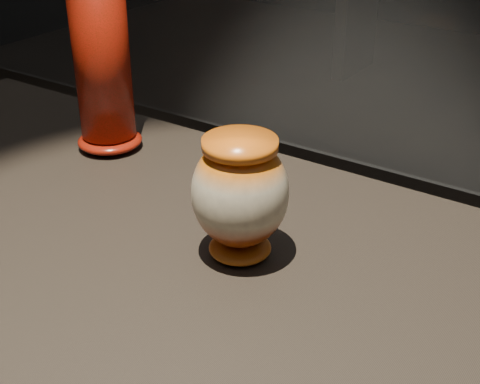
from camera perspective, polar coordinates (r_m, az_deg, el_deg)
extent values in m
cube|color=black|center=(0.97, -0.13, -8.71)|extent=(2.00, 0.80, 0.05)
ellipsoid|color=maroon|center=(1.00, 0.00, -4.74)|extent=(0.11, 0.11, 0.03)
ellipsoid|color=beige|center=(0.96, 0.00, -0.06)|extent=(0.17, 0.17, 0.16)
cylinder|color=orange|center=(0.92, 0.00, 4.10)|extent=(0.13, 0.13, 0.01)
ellipsoid|color=#B6160C|center=(1.37, -11.03, 4.35)|extent=(0.16, 0.16, 0.03)
cylinder|color=#B6160C|center=(1.30, -11.83, 12.21)|extent=(0.13, 0.13, 0.36)
cube|color=black|center=(4.69, 9.99, 15.06)|extent=(0.08, 0.50, 0.85)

